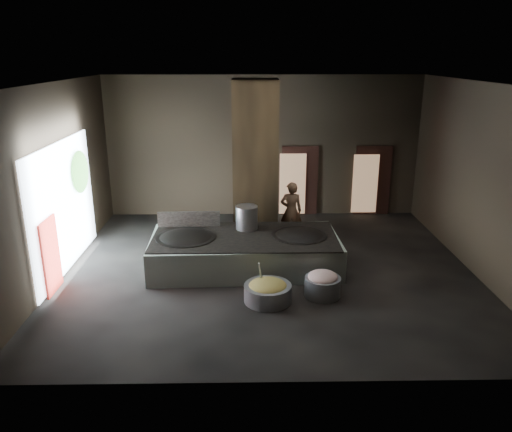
{
  "coord_description": "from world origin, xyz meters",
  "views": [
    {
      "loc": [
        -0.52,
        -11.4,
        5.12
      ],
      "look_at": [
        -0.3,
        0.44,
        1.25
      ],
      "focal_mm": 35.0,
      "sensor_mm": 36.0,
      "label": 1
    }
  ],
  "objects_px": {
    "meat_basin": "(322,286)",
    "wok_left": "(186,240)",
    "stock_pot": "(247,218)",
    "hearth_platform": "(245,252)",
    "wok_right": "(299,238)",
    "cook": "(291,211)",
    "veg_basin": "(268,293)"
  },
  "relations": [
    {
      "from": "wok_left",
      "to": "meat_basin",
      "type": "height_order",
      "value": "wok_left"
    },
    {
      "from": "stock_pot",
      "to": "veg_basin",
      "type": "relative_size",
      "value": 0.59
    },
    {
      "from": "wok_left",
      "to": "cook",
      "type": "bearing_deg",
      "value": 36.19
    },
    {
      "from": "hearth_platform",
      "to": "meat_basin",
      "type": "height_order",
      "value": "hearth_platform"
    },
    {
      "from": "wok_left",
      "to": "veg_basin",
      "type": "distance_m",
      "value": 2.69
    },
    {
      "from": "stock_pot",
      "to": "meat_basin",
      "type": "relative_size",
      "value": 0.76
    },
    {
      "from": "wok_left",
      "to": "stock_pot",
      "type": "xyz_separation_m",
      "value": [
        1.5,
        0.6,
        0.38
      ]
    },
    {
      "from": "wok_left",
      "to": "wok_right",
      "type": "bearing_deg",
      "value": 2.05
    },
    {
      "from": "meat_basin",
      "to": "wok_right",
      "type": "bearing_deg",
      "value": 102.76
    },
    {
      "from": "wok_left",
      "to": "hearth_platform",
      "type": "bearing_deg",
      "value": 1.97
    },
    {
      "from": "wok_left",
      "to": "cook",
      "type": "xyz_separation_m",
      "value": [
        2.76,
        2.02,
        0.1
      ]
    },
    {
      "from": "wok_left",
      "to": "meat_basin",
      "type": "xyz_separation_m",
      "value": [
        3.17,
        -1.53,
        -0.53
      ]
    },
    {
      "from": "cook",
      "to": "veg_basin",
      "type": "height_order",
      "value": "cook"
    },
    {
      "from": "wok_left",
      "to": "cook",
      "type": "relative_size",
      "value": 0.86
    },
    {
      "from": "hearth_platform",
      "to": "cook",
      "type": "xyz_separation_m",
      "value": [
        1.31,
        1.97,
        0.45
      ]
    },
    {
      "from": "stock_pot",
      "to": "wok_left",
      "type": "bearing_deg",
      "value": -158.2
    },
    {
      "from": "wok_right",
      "to": "stock_pot",
      "type": "distance_m",
      "value": 1.44
    },
    {
      "from": "cook",
      "to": "veg_basin",
      "type": "relative_size",
      "value": 1.65
    },
    {
      "from": "stock_pot",
      "to": "cook",
      "type": "xyz_separation_m",
      "value": [
        1.26,
        1.42,
        -0.28
      ]
    },
    {
      "from": "wok_right",
      "to": "veg_basin",
      "type": "distance_m",
      "value": 2.13
    },
    {
      "from": "meat_basin",
      "to": "veg_basin",
      "type": "bearing_deg",
      "value": -169.0
    },
    {
      "from": "wok_left",
      "to": "wok_right",
      "type": "xyz_separation_m",
      "value": [
        2.8,
        0.1,
        0.0
      ]
    },
    {
      "from": "cook",
      "to": "veg_basin",
      "type": "xyz_separation_m",
      "value": [
        -0.81,
        -3.79,
        -0.66
      ]
    },
    {
      "from": "veg_basin",
      "to": "hearth_platform",
      "type": "bearing_deg",
      "value": 105.34
    },
    {
      "from": "veg_basin",
      "to": "wok_left",
      "type": "bearing_deg",
      "value": 137.76
    },
    {
      "from": "veg_basin",
      "to": "meat_basin",
      "type": "xyz_separation_m",
      "value": [
        1.22,
        0.24,
        0.03
      ]
    },
    {
      "from": "meat_basin",
      "to": "stock_pot",
      "type": "bearing_deg",
      "value": 128.06
    },
    {
      "from": "cook",
      "to": "veg_basin",
      "type": "bearing_deg",
      "value": 77.57
    },
    {
      "from": "meat_basin",
      "to": "wok_left",
      "type": "bearing_deg",
      "value": 154.19
    },
    {
      "from": "stock_pot",
      "to": "hearth_platform",
      "type": "bearing_deg",
      "value": -95.19
    },
    {
      "from": "veg_basin",
      "to": "stock_pot",
      "type": "bearing_deg",
      "value": 100.74
    },
    {
      "from": "hearth_platform",
      "to": "wok_left",
      "type": "xyz_separation_m",
      "value": [
        -1.45,
        -0.05,
        0.35
      ]
    }
  ]
}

